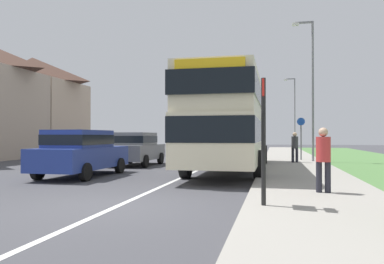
{
  "coord_description": "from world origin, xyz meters",
  "views": [
    {
      "loc": [
        3.21,
        -7.49,
        1.46
      ],
      "look_at": [
        0.57,
        4.61,
        1.6
      ],
      "focal_mm": 35.55,
      "sensor_mm": 36.0,
      "label": 1
    }
  ],
  "objects_px": {
    "parked_car_grey": "(136,147)",
    "cycle_route_sign": "(301,137)",
    "street_lamp_mid": "(311,82)",
    "parked_car_blue": "(81,151)",
    "pedestrian_at_stop": "(323,157)",
    "pedestrian_walking_away": "(295,146)",
    "bus_stop_sign": "(264,132)",
    "double_decker_bus": "(231,120)",
    "street_lamp_far": "(294,109)"
  },
  "relations": [
    {
      "from": "parked_car_grey",
      "to": "cycle_route_sign",
      "type": "height_order",
      "value": "cycle_route_sign"
    },
    {
      "from": "street_lamp_mid",
      "to": "parked_car_blue",
      "type": "bearing_deg",
      "value": -134.85
    },
    {
      "from": "parked_car_grey",
      "to": "parked_car_blue",
      "type": "bearing_deg",
      "value": -91.13
    },
    {
      "from": "pedestrian_at_stop",
      "to": "cycle_route_sign",
      "type": "bearing_deg",
      "value": 88.52
    },
    {
      "from": "pedestrian_walking_away",
      "to": "bus_stop_sign",
      "type": "bearing_deg",
      "value": -95.52
    },
    {
      "from": "pedestrian_at_stop",
      "to": "cycle_route_sign",
      "type": "relative_size",
      "value": 0.66
    },
    {
      "from": "parked_car_grey",
      "to": "pedestrian_walking_away",
      "type": "height_order",
      "value": "pedestrian_walking_away"
    },
    {
      "from": "parked_car_grey",
      "to": "cycle_route_sign",
      "type": "xyz_separation_m",
      "value": [
        8.22,
        4.56,
        0.53
      ]
    },
    {
      "from": "parked_car_blue",
      "to": "pedestrian_at_stop",
      "type": "distance_m",
      "value": 8.56
    },
    {
      "from": "pedestrian_walking_away",
      "to": "street_lamp_mid",
      "type": "distance_m",
      "value": 3.74
    },
    {
      "from": "parked_car_blue",
      "to": "pedestrian_walking_away",
      "type": "relative_size",
      "value": 2.68
    },
    {
      "from": "parked_car_blue",
      "to": "pedestrian_at_stop",
      "type": "bearing_deg",
      "value": -20.92
    },
    {
      "from": "parked_car_blue",
      "to": "pedestrian_walking_away",
      "type": "bearing_deg",
      "value": 44.16
    },
    {
      "from": "parked_car_blue",
      "to": "cycle_route_sign",
      "type": "distance_m",
      "value": 12.95
    },
    {
      "from": "parked_car_grey",
      "to": "bus_stop_sign",
      "type": "relative_size",
      "value": 1.52
    },
    {
      "from": "double_decker_bus",
      "to": "parked_car_blue",
      "type": "distance_m",
      "value": 6.18
    },
    {
      "from": "parked_car_blue",
      "to": "street_lamp_mid",
      "type": "xyz_separation_m",
      "value": [
        8.78,
        8.83,
        3.48
      ]
    },
    {
      "from": "parked_car_grey",
      "to": "bus_stop_sign",
      "type": "xyz_separation_m",
      "value": [
        6.54,
        -10.4,
        0.64
      ]
    },
    {
      "from": "bus_stop_sign",
      "to": "cycle_route_sign",
      "type": "relative_size",
      "value": 1.03
    },
    {
      "from": "cycle_route_sign",
      "to": "street_lamp_far",
      "type": "bearing_deg",
      "value": 88.52
    },
    {
      "from": "pedestrian_walking_away",
      "to": "bus_stop_sign",
      "type": "relative_size",
      "value": 0.64
    },
    {
      "from": "street_lamp_mid",
      "to": "street_lamp_far",
      "type": "xyz_separation_m",
      "value": [
        0.01,
        19.18,
        -0.12
      ]
    },
    {
      "from": "parked_car_grey",
      "to": "street_lamp_mid",
      "type": "relative_size",
      "value": 0.51
    },
    {
      "from": "parked_car_grey",
      "to": "pedestrian_walking_away",
      "type": "distance_m",
      "value": 8.1
    },
    {
      "from": "parked_car_grey",
      "to": "street_lamp_far",
      "type": "distance_m",
      "value": 24.5
    },
    {
      "from": "pedestrian_at_stop",
      "to": "street_lamp_mid",
      "type": "bearing_deg",
      "value": 86.21
    },
    {
      "from": "double_decker_bus",
      "to": "street_lamp_mid",
      "type": "xyz_separation_m",
      "value": [
        3.7,
        5.53,
        2.26
      ]
    },
    {
      "from": "street_lamp_mid",
      "to": "pedestrian_walking_away",
      "type": "bearing_deg",
      "value": -127.56
    },
    {
      "from": "cycle_route_sign",
      "to": "parked_car_blue",
      "type": "bearing_deg",
      "value": -130.07
    },
    {
      "from": "street_lamp_far",
      "to": "cycle_route_sign",
      "type": "bearing_deg",
      "value": -91.48
    },
    {
      "from": "bus_stop_sign",
      "to": "cycle_route_sign",
      "type": "bearing_deg",
      "value": 83.58
    },
    {
      "from": "pedestrian_walking_away",
      "to": "bus_stop_sign",
      "type": "height_order",
      "value": "bus_stop_sign"
    },
    {
      "from": "bus_stop_sign",
      "to": "street_lamp_mid",
      "type": "distance_m",
      "value": 14.33
    },
    {
      "from": "parked_car_grey",
      "to": "bus_stop_sign",
      "type": "distance_m",
      "value": 12.3
    },
    {
      "from": "double_decker_bus",
      "to": "parked_car_blue",
      "type": "xyz_separation_m",
      "value": [
        -5.08,
        -3.3,
        -1.22
      ]
    },
    {
      "from": "parked_car_grey",
      "to": "bus_stop_sign",
      "type": "bearing_deg",
      "value": -57.83
    },
    {
      "from": "pedestrian_at_stop",
      "to": "street_lamp_far",
      "type": "height_order",
      "value": "street_lamp_far"
    },
    {
      "from": "parked_car_grey",
      "to": "street_lamp_far",
      "type": "relative_size",
      "value": 0.53
    },
    {
      "from": "double_decker_bus",
      "to": "parked_car_blue",
      "type": "bearing_deg",
      "value": -146.99
    },
    {
      "from": "parked_car_grey",
      "to": "double_decker_bus",
      "type": "bearing_deg",
      "value": -22.36
    },
    {
      "from": "parked_car_grey",
      "to": "street_lamp_mid",
      "type": "xyz_separation_m",
      "value": [
        8.68,
        3.48,
        3.5
      ]
    },
    {
      "from": "pedestrian_at_stop",
      "to": "cycle_route_sign",
      "type": "xyz_separation_m",
      "value": [
        0.33,
        12.96,
        0.45
      ]
    },
    {
      "from": "double_decker_bus",
      "to": "street_lamp_far",
      "type": "bearing_deg",
      "value": 81.44
    },
    {
      "from": "parked_car_blue",
      "to": "pedestrian_walking_away",
      "type": "xyz_separation_m",
      "value": [
        7.87,
        7.65,
        0.05
      ]
    },
    {
      "from": "parked_car_grey",
      "to": "street_lamp_mid",
      "type": "distance_m",
      "value": 9.98
    },
    {
      "from": "parked_car_grey",
      "to": "pedestrian_at_stop",
      "type": "distance_m",
      "value": 11.52
    },
    {
      "from": "street_lamp_far",
      "to": "pedestrian_at_stop",
      "type": "bearing_deg",
      "value": -91.48
    },
    {
      "from": "pedestrian_at_stop",
      "to": "cycle_route_sign",
      "type": "distance_m",
      "value": 12.97
    },
    {
      "from": "street_lamp_mid",
      "to": "street_lamp_far",
      "type": "bearing_deg",
      "value": 89.96
    },
    {
      "from": "bus_stop_sign",
      "to": "street_lamp_mid",
      "type": "xyz_separation_m",
      "value": [
        2.14,
        13.88,
        2.86
      ]
    }
  ]
}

